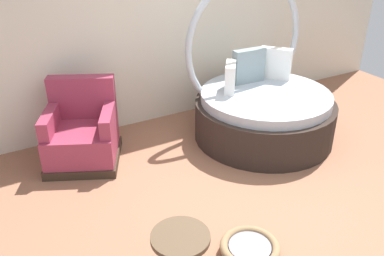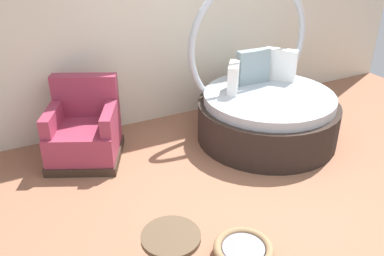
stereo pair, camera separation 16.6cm
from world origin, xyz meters
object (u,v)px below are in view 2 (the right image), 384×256
(pet_basket, at_px, (243,251))
(side_table, at_px, (171,245))
(round_daybed, at_px, (265,107))
(red_armchair, at_px, (85,132))

(pet_basket, bearing_deg, side_table, -179.43)
(round_daybed, relative_size, pet_basket, 3.92)
(red_armchair, distance_m, side_table, 2.23)
(round_daybed, bearing_deg, pet_basket, -129.67)
(red_armchair, height_order, pet_basket, red_armchair)
(red_armchair, distance_m, pet_basket, 2.36)
(pet_basket, bearing_deg, red_armchair, 108.97)
(round_daybed, height_order, red_armchair, round_daybed)
(pet_basket, bearing_deg, round_daybed, 50.33)
(round_daybed, relative_size, side_table, 3.85)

